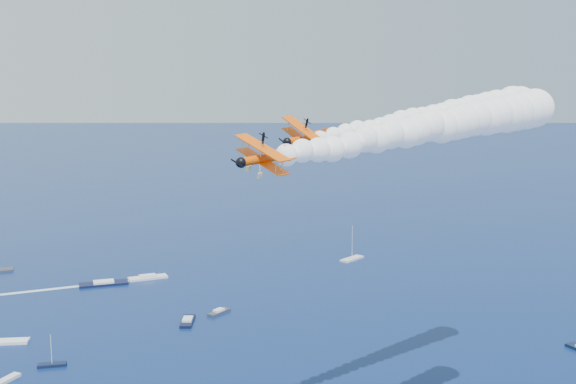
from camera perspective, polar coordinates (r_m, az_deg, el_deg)
biplane_lead at (r=107.89m, az=1.43°, el=4.25°), size 9.58×11.72×9.41m
biplane_trail at (r=81.86m, az=-1.88°, el=2.70°), size 8.96×10.63×7.83m
smoke_trail_lead at (r=128.28m, az=11.46°, el=5.84°), size 59.09×20.77×10.71m
smoke_trail_trail at (r=101.85m, az=11.23°, el=5.05°), size 59.16×22.12×10.71m
spectator_boats at (r=203.27m, az=-19.92°, el=-9.70°), size 215.31×180.95×0.70m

